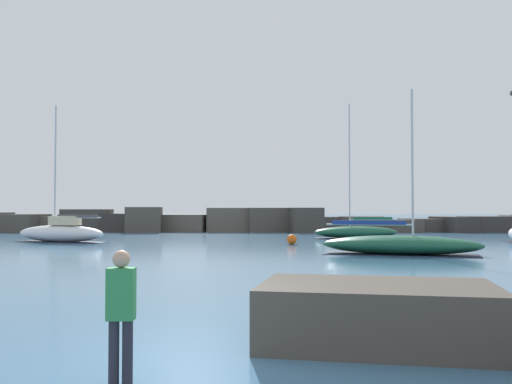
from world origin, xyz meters
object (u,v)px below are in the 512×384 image
Objects in this scene: mooring_buoy_orange_near at (294,239)px; sailboat_moored_2 at (403,245)px; sailboat_moored_1 at (359,232)px; person_on_rocks at (123,309)px; sailboat_moored_4 at (64,232)px.

sailboat_moored_2 is at bearing -59.42° from mooring_buoy_orange_near.
sailboat_moored_1 reaches higher than person_on_rocks.
person_on_rocks is at bearing -97.80° from mooring_buoy_orange_near.
sailboat_moored_2 is 9.79× the size of mooring_buoy_orange_near.
sailboat_moored_1 is 22.71m from sailboat_moored_4.
mooring_buoy_orange_near is (-5.07, 8.57, -0.18)m from sailboat_moored_2.
sailboat_moored_2 is 23.73m from person_on_rocks.
sailboat_moored_1 is at bearing 55.03° from mooring_buoy_orange_near.
sailboat_moored_4 is at bearing 170.31° from mooring_buoy_orange_near.
sailboat_moored_2 is at bearing 67.10° from person_on_rocks.
sailboat_moored_1 is 1.28× the size of sailboat_moored_2.
sailboat_moored_2 is 4.80× the size of person_on_rocks.
person_on_rocks is at bearing -69.89° from sailboat_moored_4.
sailboat_moored_1 is 39.87m from person_on_rocks.
mooring_buoy_orange_near is 30.72m from person_on_rocks.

